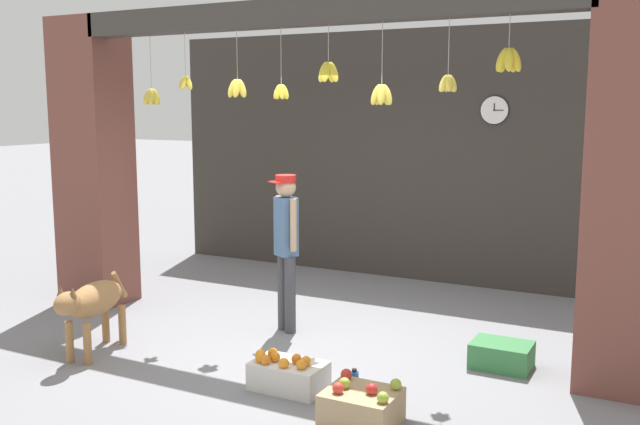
{
  "coord_description": "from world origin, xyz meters",
  "views": [
    {
      "loc": [
        3.15,
        -5.61,
        2.25
      ],
      "look_at": [
        0.0,
        0.44,
        1.21
      ],
      "focal_mm": 40.0,
      "sensor_mm": 36.0,
      "label": 1
    }
  ],
  "objects_px": {
    "fruit_crate_oranges": "(288,374)",
    "fruit_crate_apples": "(361,406)",
    "produce_box_green": "(502,355)",
    "wall_clock": "(495,110)",
    "dog": "(92,302)",
    "shopkeeper": "(286,241)",
    "water_bottle": "(354,385)"
  },
  "relations": [
    {
      "from": "fruit_crate_oranges",
      "to": "fruit_crate_apples",
      "type": "bearing_deg",
      "value": -21.44
    },
    {
      "from": "produce_box_green",
      "to": "fruit_crate_oranges",
      "type": "bearing_deg",
      "value": -138.01
    },
    {
      "from": "wall_clock",
      "to": "dog",
      "type": "bearing_deg",
      "value": -122.93
    },
    {
      "from": "fruit_crate_apples",
      "to": "dog",
      "type": "bearing_deg",
      "value": 176.17
    },
    {
      "from": "fruit_crate_apples",
      "to": "shopkeeper",
      "type": "bearing_deg",
      "value": 134.03
    },
    {
      "from": "dog",
      "to": "fruit_crate_apples",
      "type": "height_order",
      "value": "dog"
    },
    {
      "from": "dog",
      "to": "shopkeeper",
      "type": "xyz_separation_m",
      "value": [
        1.21,
        1.4,
        0.42
      ]
    },
    {
      "from": "fruit_crate_oranges",
      "to": "produce_box_green",
      "type": "xyz_separation_m",
      "value": [
        1.4,
        1.26,
        -0.01
      ]
    },
    {
      "from": "fruit_crate_oranges",
      "to": "wall_clock",
      "type": "distance_m",
      "value": 4.41
    },
    {
      "from": "fruit_crate_oranges",
      "to": "produce_box_green",
      "type": "bearing_deg",
      "value": 41.99
    },
    {
      "from": "water_bottle",
      "to": "shopkeeper",
      "type": "bearing_deg",
      "value": 136.9
    },
    {
      "from": "water_bottle",
      "to": "wall_clock",
      "type": "xyz_separation_m",
      "value": [
        0.06,
        3.8,
        2.06
      ]
    },
    {
      "from": "shopkeeper",
      "to": "wall_clock",
      "type": "bearing_deg",
      "value": -88.14
    },
    {
      "from": "produce_box_green",
      "to": "wall_clock",
      "type": "xyz_separation_m",
      "value": [
        -0.78,
        2.6,
        2.07
      ]
    },
    {
      "from": "dog",
      "to": "shopkeeper",
      "type": "distance_m",
      "value": 1.89
    },
    {
      "from": "fruit_crate_apples",
      "to": "water_bottle",
      "type": "distance_m",
      "value": 0.42
    },
    {
      "from": "fruit_crate_apples",
      "to": "wall_clock",
      "type": "height_order",
      "value": "wall_clock"
    },
    {
      "from": "dog",
      "to": "water_bottle",
      "type": "xyz_separation_m",
      "value": [
        2.51,
        0.17,
        -0.37
      ]
    },
    {
      "from": "dog",
      "to": "wall_clock",
      "type": "xyz_separation_m",
      "value": [
        2.58,
        3.98,
        1.69
      ]
    },
    {
      "from": "shopkeeper",
      "to": "wall_clock",
      "type": "height_order",
      "value": "wall_clock"
    },
    {
      "from": "produce_box_green",
      "to": "wall_clock",
      "type": "relative_size",
      "value": 1.45
    },
    {
      "from": "dog",
      "to": "water_bottle",
      "type": "relative_size",
      "value": 4.31
    },
    {
      "from": "dog",
      "to": "produce_box_green",
      "type": "bearing_deg",
      "value": 100.56
    },
    {
      "from": "wall_clock",
      "to": "fruit_crate_apples",
      "type": "bearing_deg",
      "value": -87.84
    },
    {
      "from": "dog",
      "to": "fruit_crate_apples",
      "type": "distance_m",
      "value": 2.76
    },
    {
      "from": "produce_box_green",
      "to": "wall_clock",
      "type": "distance_m",
      "value": 3.41
    },
    {
      "from": "produce_box_green",
      "to": "dog",
      "type": "bearing_deg",
      "value": -157.63
    },
    {
      "from": "dog",
      "to": "fruit_crate_oranges",
      "type": "xyz_separation_m",
      "value": [
        1.96,
        0.12,
        -0.36
      ]
    },
    {
      "from": "fruit_crate_oranges",
      "to": "wall_clock",
      "type": "xyz_separation_m",
      "value": [
        0.62,
        3.85,
        2.05
      ]
    },
    {
      "from": "shopkeeper",
      "to": "produce_box_green",
      "type": "bearing_deg",
      "value": -150.62
    },
    {
      "from": "water_bottle",
      "to": "dog",
      "type": "bearing_deg",
      "value": -176.03
    },
    {
      "from": "fruit_crate_apples",
      "to": "produce_box_green",
      "type": "distance_m",
      "value": 1.68
    }
  ]
}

